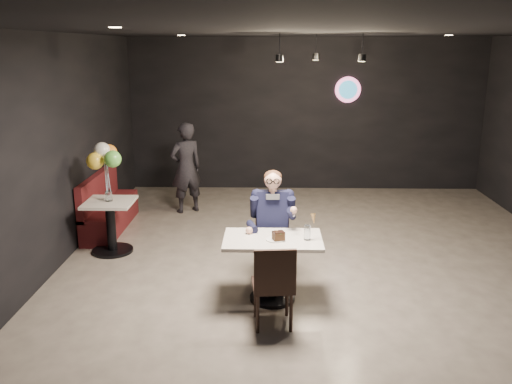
{
  "coord_description": "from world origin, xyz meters",
  "views": [
    {
      "loc": [
        -0.75,
        -6.3,
        2.83
      ],
      "look_at": [
        -0.89,
        0.02,
        1.12
      ],
      "focal_mm": 38.0,
      "sensor_mm": 36.0,
      "label": 1
    }
  ],
  "objects_px": {
    "sundae_glass": "(307,233)",
    "balloon_vase": "(109,196)",
    "seated_man": "(272,225)",
    "passerby": "(186,168)",
    "main_table": "(273,269)",
    "side_table": "(111,224)",
    "chair_near": "(273,284)",
    "chair_far": "(272,245)",
    "booth_bench": "(110,202)"
  },
  "relations": [
    {
      "from": "seated_man",
      "to": "passerby",
      "type": "height_order",
      "value": "passerby"
    },
    {
      "from": "main_table",
      "to": "booth_bench",
      "type": "xyz_separation_m",
      "value": [
        -2.56,
        2.44,
        0.07
      ]
    },
    {
      "from": "booth_bench",
      "to": "side_table",
      "type": "relative_size",
      "value": 2.19
    },
    {
      "from": "main_table",
      "to": "chair_far",
      "type": "bearing_deg",
      "value": 90.0
    },
    {
      "from": "main_table",
      "to": "booth_bench",
      "type": "height_order",
      "value": "booth_bench"
    },
    {
      "from": "seated_man",
      "to": "passerby",
      "type": "xyz_separation_m",
      "value": [
        -1.48,
        2.85,
        0.07
      ]
    },
    {
      "from": "chair_near",
      "to": "sundae_glass",
      "type": "bearing_deg",
      "value": 48.99
    },
    {
      "from": "sundae_glass",
      "to": "passerby",
      "type": "distance_m",
      "value": 3.92
    },
    {
      "from": "seated_man",
      "to": "side_table",
      "type": "relative_size",
      "value": 1.75
    },
    {
      "from": "chair_near",
      "to": "booth_bench",
      "type": "height_order",
      "value": "chair_near"
    },
    {
      "from": "sundae_glass",
      "to": "chair_far",
      "type": "bearing_deg",
      "value": 122.71
    },
    {
      "from": "chair_near",
      "to": "seated_man",
      "type": "xyz_separation_m",
      "value": [
        0.0,
        1.12,
        0.26
      ]
    },
    {
      "from": "side_table",
      "to": "main_table",
      "type": "bearing_deg",
      "value": -32.57
    },
    {
      "from": "main_table",
      "to": "seated_man",
      "type": "xyz_separation_m",
      "value": [
        -0.0,
        0.55,
        0.34
      ]
    },
    {
      "from": "chair_near",
      "to": "chair_far",
      "type": "bearing_deg",
      "value": 84.71
    },
    {
      "from": "main_table",
      "to": "balloon_vase",
      "type": "xyz_separation_m",
      "value": [
        -2.26,
        1.44,
        0.45
      ]
    },
    {
      "from": "seated_man",
      "to": "balloon_vase",
      "type": "bearing_deg",
      "value": 158.44
    },
    {
      "from": "main_table",
      "to": "side_table",
      "type": "distance_m",
      "value": 2.68
    },
    {
      "from": "main_table",
      "to": "chair_far",
      "type": "xyz_separation_m",
      "value": [
        -0.0,
        0.55,
        0.09
      ]
    },
    {
      "from": "chair_far",
      "to": "chair_near",
      "type": "xyz_separation_m",
      "value": [
        0.0,
        -1.12,
        0.0
      ]
    },
    {
      "from": "main_table",
      "to": "side_table",
      "type": "height_order",
      "value": "side_table"
    },
    {
      "from": "passerby",
      "to": "sundae_glass",
      "type": "bearing_deg",
      "value": 86.88
    },
    {
      "from": "booth_bench",
      "to": "balloon_vase",
      "type": "relative_size",
      "value": 12.6
    },
    {
      "from": "chair_far",
      "to": "seated_man",
      "type": "distance_m",
      "value": 0.26
    },
    {
      "from": "side_table",
      "to": "booth_bench",
      "type": "bearing_deg",
      "value": 106.7
    },
    {
      "from": "chair_near",
      "to": "side_table",
      "type": "distance_m",
      "value": 3.03
    },
    {
      "from": "chair_far",
      "to": "side_table",
      "type": "relative_size",
      "value": 1.12
    },
    {
      "from": "main_table",
      "to": "booth_bench",
      "type": "distance_m",
      "value": 3.54
    },
    {
      "from": "sundae_glass",
      "to": "booth_bench",
      "type": "distance_m",
      "value": 3.87
    },
    {
      "from": "chair_far",
      "to": "booth_bench",
      "type": "xyz_separation_m",
      "value": [
        -2.56,
        1.89,
        -0.01
      ]
    },
    {
      "from": "passerby",
      "to": "balloon_vase",
      "type": "bearing_deg",
      "value": 36.86
    },
    {
      "from": "main_table",
      "to": "chair_far",
      "type": "distance_m",
      "value": 0.56
    },
    {
      "from": "chair_far",
      "to": "seated_man",
      "type": "bearing_deg",
      "value": 90.0
    },
    {
      "from": "seated_man",
      "to": "chair_near",
      "type": "bearing_deg",
      "value": -90.0
    },
    {
      "from": "chair_far",
      "to": "side_table",
      "type": "bearing_deg",
      "value": 158.44
    },
    {
      "from": "booth_bench",
      "to": "side_table",
      "type": "xyz_separation_m",
      "value": [
        0.3,
        -1.0,
        -0.04
      ]
    },
    {
      "from": "sundae_glass",
      "to": "balloon_vase",
      "type": "bearing_deg",
      "value": 150.62
    },
    {
      "from": "passerby",
      "to": "chair_near",
      "type": "bearing_deg",
      "value": 78.93
    },
    {
      "from": "chair_near",
      "to": "side_table",
      "type": "bearing_deg",
      "value": 132.96
    },
    {
      "from": "balloon_vase",
      "to": "seated_man",
      "type": "bearing_deg",
      "value": -21.56
    },
    {
      "from": "main_table",
      "to": "chair_near",
      "type": "relative_size",
      "value": 1.2
    },
    {
      "from": "main_table",
      "to": "passerby",
      "type": "distance_m",
      "value": 3.73
    },
    {
      "from": "main_table",
      "to": "seated_man",
      "type": "height_order",
      "value": "seated_man"
    },
    {
      "from": "chair_near",
      "to": "seated_man",
      "type": "distance_m",
      "value": 1.15
    },
    {
      "from": "chair_near",
      "to": "balloon_vase",
      "type": "xyz_separation_m",
      "value": [
        -2.26,
        2.01,
        0.36
      ]
    },
    {
      "from": "seated_man",
      "to": "chair_far",
      "type": "bearing_deg",
      "value": -90.0
    },
    {
      "from": "chair_near",
      "to": "booth_bench",
      "type": "bearing_deg",
      "value": 125.02
    },
    {
      "from": "main_table",
      "to": "chair_far",
      "type": "relative_size",
      "value": 1.2
    },
    {
      "from": "chair_far",
      "to": "sundae_glass",
      "type": "height_order",
      "value": "chair_far"
    },
    {
      "from": "chair_near",
      "to": "seated_man",
      "type": "bearing_deg",
      "value": 84.71
    }
  ]
}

